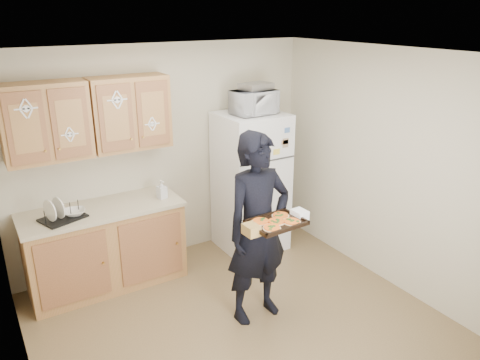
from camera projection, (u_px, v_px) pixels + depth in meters
name	position (u px, v px, depth m)	size (l,w,h in m)	color
floor	(247.00, 331.00, 4.36)	(3.60, 3.60, 0.00)	brown
ceiling	(249.00, 56.00, 3.50)	(3.60, 3.60, 0.00)	white
wall_back	(164.00, 155.00, 5.38)	(3.60, 0.04, 2.50)	beige
wall_front	(428.00, 324.00, 2.49)	(3.60, 0.04, 2.50)	beige
wall_left	(15.00, 266.00, 3.05)	(0.04, 3.60, 2.50)	beige
wall_right	(395.00, 172.00, 4.81)	(0.04, 3.60, 2.50)	beige
refrigerator	(251.00, 182.00, 5.68)	(0.75, 0.70, 1.70)	white
base_cabinet	(106.00, 248.00, 4.99)	(1.60, 0.60, 0.86)	olive
countertop	(102.00, 210.00, 4.83)	(1.64, 0.64, 0.04)	#BFAB93
upper_cab_left	(45.00, 122.00, 4.42)	(0.80, 0.33, 0.75)	olive
upper_cab_right	(129.00, 113.00, 4.82)	(0.80, 0.33, 0.75)	olive
cereal_box	(273.00, 218.00, 6.36)	(0.20, 0.07, 0.32)	#E5CC50
person	(258.00, 229.00, 4.31)	(0.67, 0.44, 1.84)	black
baking_tray	(276.00, 223.00, 4.00)	(0.46, 0.34, 0.04)	black
pizza_front_left	(272.00, 228.00, 3.88)	(0.15, 0.15, 0.02)	orange
pizza_front_right	(292.00, 222.00, 3.99)	(0.15, 0.15, 0.02)	orange
pizza_back_left	(261.00, 221.00, 4.00)	(0.15, 0.15, 0.02)	orange
pizza_back_right	(280.00, 215.00, 4.11)	(0.15, 0.15, 0.02)	orange
pizza_center	(276.00, 221.00, 4.00)	(0.15, 0.15, 0.02)	orange
microwave	(254.00, 102.00, 5.30)	(0.49, 0.33, 0.27)	white
foil_pan	(256.00, 86.00, 5.29)	(0.35, 0.24, 0.07)	#B3B4BA
dish_rack	(62.00, 212.00, 4.55)	(0.40, 0.30, 0.16)	black
bowl	(75.00, 212.00, 4.61)	(0.21, 0.21, 0.05)	silver
soap_bottle	(162.00, 189.00, 5.05)	(0.09, 0.09, 0.20)	white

